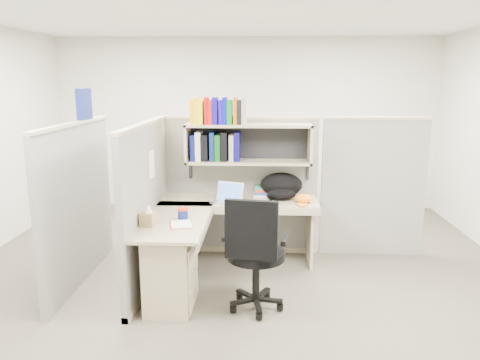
{
  "coord_description": "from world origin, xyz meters",
  "views": [
    {
      "loc": [
        0.25,
        -4.48,
        2.02
      ],
      "look_at": [
        0.03,
        0.25,
        1.02
      ],
      "focal_mm": 35.0,
      "sensor_mm": 36.0,
      "label": 1
    }
  ],
  "objects_px": {
    "backpack": "(282,186)",
    "desk": "(192,251)",
    "laptop": "(226,193)",
    "task_chair": "(255,271)",
    "snack_canister": "(183,213)"
  },
  "relations": [
    {
      "from": "snack_canister",
      "to": "task_chair",
      "type": "height_order",
      "value": "task_chair"
    },
    {
      "from": "desk",
      "to": "task_chair",
      "type": "xyz_separation_m",
      "value": [
        0.61,
        -0.32,
        -0.06
      ]
    },
    {
      "from": "desk",
      "to": "backpack",
      "type": "xyz_separation_m",
      "value": [
        0.88,
        0.95,
        0.43
      ]
    },
    {
      "from": "laptop",
      "to": "task_chair",
      "type": "xyz_separation_m",
      "value": [
        0.33,
        -1.03,
        -0.46
      ]
    },
    {
      "from": "snack_canister",
      "to": "backpack",
      "type": "bearing_deg",
      "value": 40.97
    },
    {
      "from": "snack_canister",
      "to": "desk",
      "type": "bearing_deg",
      "value": -45.59
    },
    {
      "from": "snack_canister",
      "to": "task_chair",
      "type": "relative_size",
      "value": 0.1
    },
    {
      "from": "laptop",
      "to": "snack_canister",
      "type": "bearing_deg",
      "value": -102.12
    },
    {
      "from": "desk",
      "to": "task_chair",
      "type": "distance_m",
      "value": 0.69
    },
    {
      "from": "backpack",
      "to": "desk",
      "type": "bearing_deg",
      "value": -125.2
    },
    {
      "from": "task_chair",
      "to": "backpack",
      "type": "bearing_deg",
      "value": 77.68
    },
    {
      "from": "backpack",
      "to": "laptop",
      "type": "bearing_deg",
      "value": -150.59
    },
    {
      "from": "snack_canister",
      "to": "task_chair",
      "type": "distance_m",
      "value": 0.91
    },
    {
      "from": "desk",
      "to": "backpack",
      "type": "height_order",
      "value": "backpack"
    },
    {
      "from": "laptop",
      "to": "desk",
      "type": "bearing_deg",
      "value": -92.18
    }
  ]
}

